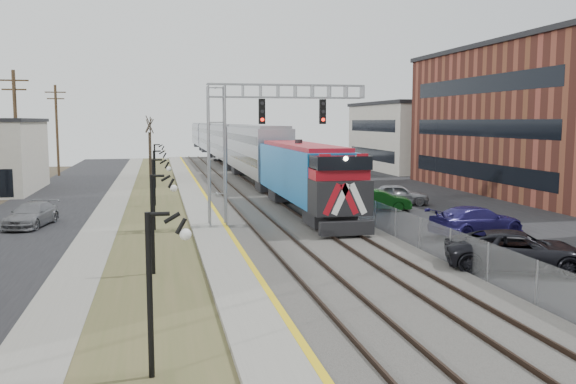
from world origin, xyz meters
name	(u,v)px	position (x,y,z in m)	size (l,w,h in m)	color
street_west	(35,216)	(-11.50, 35.00, 0.02)	(7.00, 120.00, 0.04)	black
sidewalk	(108,213)	(-7.00, 35.00, 0.04)	(2.00, 120.00, 0.08)	gray
grass_median	(155,212)	(-4.00, 35.00, 0.03)	(4.00, 120.00, 0.06)	#494E29
platform	(200,209)	(-1.00, 35.00, 0.12)	(2.00, 120.00, 0.24)	gray
ballast_bed	(273,207)	(4.00, 35.00, 0.10)	(8.00, 120.00, 0.20)	#595651
parking_lot	(433,204)	(16.00, 35.00, 0.02)	(16.00, 120.00, 0.04)	black
platform_edge	(213,207)	(-0.12, 35.00, 0.24)	(0.24, 120.00, 0.01)	gold
track_near	(244,206)	(2.00, 35.00, 0.28)	(1.58, 120.00, 0.15)	#2D2119
track_far	(294,204)	(5.50, 35.00, 0.28)	(1.58, 120.00, 0.15)	#2D2119
train	(225,144)	(5.50, 78.72, 2.94)	(3.00, 108.65, 5.33)	#1564AD
signal_gantry	(247,130)	(1.22, 27.99, 5.59)	(9.00, 1.07, 8.15)	gray
lampposts	(153,224)	(-4.00, 18.29, 2.00)	(0.14, 62.14, 4.00)	black
fence	(331,196)	(8.20, 35.00, 0.80)	(0.04, 120.00, 1.60)	gray
bare_trees	(27,170)	(-12.66, 38.91, 2.70)	(12.30, 42.30, 5.95)	#382D23
car_lot_c	(518,252)	(10.47, 15.58, 0.80)	(2.67, 5.78, 1.61)	black
car_lot_d	(476,222)	(12.64, 22.78, 0.78)	(2.19, 5.40, 1.57)	navy
car_lot_e	(398,195)	(13.22, 34.93, 0.75)	(1.78, 4.41, 1.50)	gray
car_lot_f	(379,201)	(10.90, 32.53, 0.70)	(1.47, 4.23, 1.39)	#0B380E
car_street_b	(32,215)	(-10.92, 30.80, 0.68)	(1.89, 4.66, 1.35)	slate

